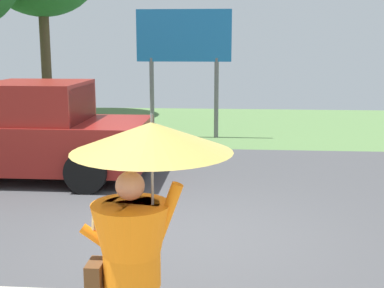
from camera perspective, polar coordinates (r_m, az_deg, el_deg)
The scene contains 4 objects.
ground_plane at distance 10.17m, azimuth 1.61°, elevation -4.27°, with size 40.00×22.00×0.20m.
monk_pedestrian at distance 4.05m, azimuth -5.89°, elevation -10.11°, with size 1.19×1.19×2.13m.
pickup_truck at distance 10.84m, azimuth -18.59°, elevation 1.08°, with size 5.20×2.28×1.88m.
roadside_billboard at distance 14.56m, azimuth -0.89°, elevation 10.70°, with size 2.60×0.12×3.50m.
Camera 1 is at (0.50, -6.85, 2.64)m, focal length 49.10 mm.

